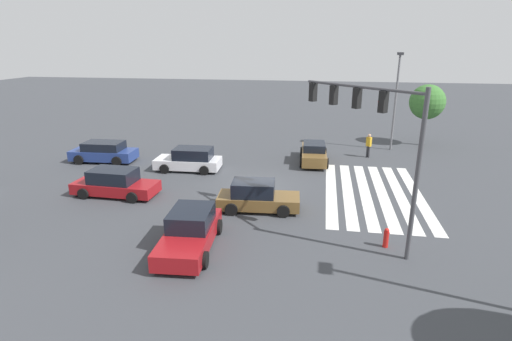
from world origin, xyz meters
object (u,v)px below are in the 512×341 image
object	(u,v)px
car_4	(190,160)
fire_hydrant	(386,238)
traffic_signal_mast	(372,123)
street_light_pole_a	(396,92)
car_3	(314,153)
car_6	(257,197)
car_2	(115,183)
tree_corner_a	(427,102)
car_1	(104,152)
car_0	(190,231)
pedestrian	(369,144)

from	to	relation	value
car_4	fire_hydrant	distance (m)	14.51
traffic_signal_mast	street_light_pole_a	size ratio (longest dim) A/B	0.90
street_light_pole_a	fire_hydrant	size ratio (longest dim) A/B	8.72
car_3	car_6	xyz separation A→B (m)	(-9.10, 2.60, 0.02)
car_2	traffic_signal_mast	bearing A→B (deg)	-10.74
car_3	fire_hydrant	world-z (taller)	car_3
traffic_signal_mast	tree_corner_a	xyz separation A→B (m)	(17.98, -6.35, -1.51)
car_1	tree_corner_a	world-z (taller)	tree_corner_a
car_0	pedestrian	bearing A→B (deg)	146.74
traffic_signal_mast	pedestrian	size ratio (longest dim) A/B	3.78
car_3	car_4	distance (m)	8.76
car_0	fire_hydrant	world-z (taller)	car_0
car_6	tree_corner_a	xyz separation A→B (m)	(15.72, -11.41, 2.88)
car_4	car_6	bearing A→B (deg)	131.00
car_3	car_6	bearing A→B (deg)	161.15
street_light_pole_a	tree_corner_a	bearing A→B (deg)	-54.33
car_0	car_6	bearing A→B (deg)	150.40
car_0	fire_hydrant	size ratio (longest dim) A/B	5.53
pedestrian	car_1	bearing A→B (deg)	-33.79
car_2	car_6	world-z (taller)	car_6
car_0	street_light_pole_a	xyz separation A→B (m)	(18.03, -10.67, 3.82)
car_2	car_6	bearing A→B (deg)	-3.01
tree_corner_a	fire_hydrant	world-z (taller)	tree_corner_a
traffic_signal_mast	car_4	distance (m)	14.04
traffic_signal_mast	car_6	world-z (taller)	traffic_signal_mast
traffic_signal_mast	pedestrian	bearing A→B (deg)	-51.43
car_0	pedestrian	distance (m)	17.67
street_light_pole_a	car_2	bearing A→B (deg)	127.82
car_0	car_3	bearing A→B (deg)	156.83
car_1	car_2	distance (m)	7.31
car_3	street_light_pole_a	distance (m)	8.47
tree_corner_a	car_4	bearing A→B (deg)	120.23
car_0	car_1	world-z (taller)	car_0
car_6	car_1	bearing A→B (deg)	146.91
pedestrian	tree_corner_a	size ratio (longest dim) A/B	0.35
car_6	traffic_signal_mast	bearing A→B (deg)	-28.33
car_6	tree_corner_a	bearing A→B (deg)	49.75
pedestrian	tree_corner_a	distance (m)	7.20
car_2	car_4	bearing A→B (deg)	64.86
traffic_signal_mast	car_1	xyz separation A→B (m)	(9.01, 17.33, -4.37)
car_0	car_4	distance (m)	10.76
car_1	fire_hydrant	bearing A→B (deg)	149.37
car_0	street_light_pole_a	distance (m)	21.30
car_3	car_6	world-z (taller)	car_6
traffic_signal_mast	car_1	distance (m)	20.01
car_6	pedestrian	distance (m)	12.87
traffic_signal_mast	car_2	world-z (taller)	traffic_signal_mast
car_1	car_4	xyz separation A→B (m)	(-0.90, -6.73, 0.01)
traffic_signal_mast	car_3	world-z (taller)	traffic_signal_mast
car_2	street_light_pole_a	xyz separation A→B (m)	(12.99, -16.74, 3.84)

